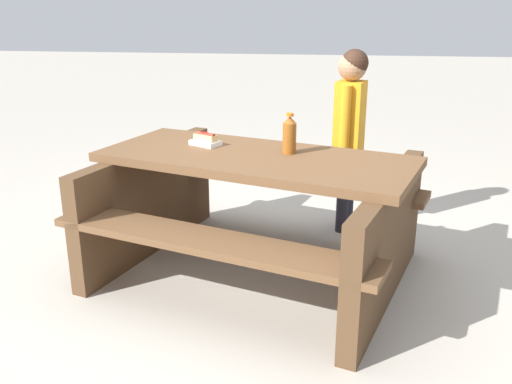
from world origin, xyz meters
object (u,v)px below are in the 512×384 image
object	(u,v)px
hotdog_tray	(205,140)
picnic_table	(256,205)
child_in_coat	(350,118)
soda_bottle	(289,135)

from	to	relation	value
hotdog_tray	picnic_table	bearing A→B (deg)	151.14
hotdog_tray	child_in_coat	distance (m)	1.08
picnic_table	hotdog_tray	world-z (taller)	hotdog_tray
picnic_table	child_in_coat	xyz separation A→B (m)	(-0.54, -0.80, 0.38)
soda_bottle	hotdog_tray	world-z (taller)	soda_bottle
picnic_table	soda_bottle	world-z (taller)	soda_bottle
hotdog_tray	child_in_coat	xyz separation A→B (m)	(-0.88, -0.62, 0.04)
hotdog_tray	child_in_coat	bearing A→B (deg)	-145.09
child_in_coat	soda_bottle	bearing A→B (deg)	64.00
soda_bottle	child_in_coat	xyz separation A→B (m)	(-0.36, -0.74, -0.03)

